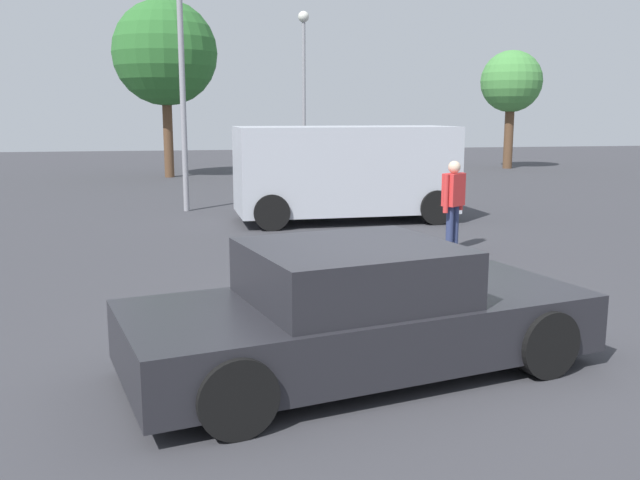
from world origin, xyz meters
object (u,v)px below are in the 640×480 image
object	(u,v)px
van_white	(345,170)
pedestrian	(453,198)
sedan_foreground	(358,313)
dog	(545,287)
light_post_far	(304,64)

from	to	relation	value
van_white	pedestrian	world-z (taller)	van_white
sedan_foreground	dog	distance (m)	3.34
sedan_foreground	light_post_far	world-z (taller)	light_post_far
van_white	dog	bearing A→B (deg)	95.41
sedan_foreground	dog	world-z (taller)	sedan_foreground
dog	pedestrian	distance (m)	3.72
sedan_foreground	light_post_far	bearing A→B (deg)	68.50
sedan_foreground	light_post_far	xyz separation A→B (m)	(3.28, 22.18, 3.77)
dog	light_post_far	xyz separation A→B (m)	(0.43, 20.48, 4.09)
dog	light_post_far	bearing A→B (deg)	-41.50
dog	van_white	xyz separation A→B (m)	(-0.90, 7.36, 0.90)
van_white	light_post_far	xyz separation A→B (m)	(1.32, 13.12, 3.19)
sedan_foreground	pedestrian	xyz separation A→B (m)	(3.07, 5.35, 0.38)
light_post_far	sedan_foreground	bearing A→B (deg)	-98.42
sedan_foreground	van_white	xyz separation A→B (m)	(1.96, 9.06, 0.58)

